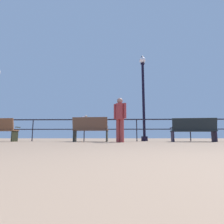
{
  "coord_description": "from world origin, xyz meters",
  "views": [
    {
      "loc": [
        -0.87,
        -0.65,
        0.18
      ],
      "look_at": [
        -1.1,
        6.85,
        1.26
      ],
      "focal_mm": 28.3,
      "sensor_mm": 36.0,
      "label": 1
    }
  ],
  "objects_px": {
    "bench_near_right": "(193,129)",
    "lamppost_center": "(143,94)",
    "person_by_bench": "(120,117)",
    "seagull_on_rail": "(84,117)",
    "bench_near_left": "(90,128)"
  },
  "relations": [
    {
      "from": "bench_near_right",
      "to": "lamppost_center",
      "type": "height_order",
      "value": "lamppost_center"
    },
    {
      "from": "person_by_bench",
      "to": "seagull_on_rail",
      "type": "bearing_deg",
      "value": 134.8
    },
    {
      "from": "bench_near_left",
      "to": "lamppost_center",
      "type": "relative_size",
      "value": 0.35
    },
    {
      "from": "lamppost_center",
      "to": "bench_near_left",
      "type": "bearing_deg",
      "value": -155.8
    },
    {
      "from": "bench_near_right",
      "to": "seagull_on_rail",
      "type": "height_order",
      "value": "seagull_on_rail"
    },
    {
      "from": "person_by_bench",
      "to": "seagull_on_rail",
      "type": "xyz_separation_m",
      "value": [
        -1.62,
        1.63,
        0.16
      ]
    },
    {
      "from": "bench_near_left",
      "to": "bench_near_right",
      "type": "relative_size",
      "value": 0.84
    },
    {
      "from": "bench_near_left",
      "to": "lamppost_center",
      "type": "bearing_deg",
      "value": 24.2
    },
    {
      "from": "bench_near_left",
      "to": "seagull_on_rail",
      "type": "height_order",
      "value": "seagull_on_rail"
    },
    {
      "from": "bench_near_left",
      "to": "person_by_bench",
      "type": "distance_m",
      "value": 1.55
    },
    {
      "from": "lamppost_center",
      "to": "seagull_on_rail",
      "type": "height_order",
      "value": "lamppost_center"
    },
    {
      "from": "person_by_bench",
      "to": "seagull_on_rail",
      "type": "distance_m",
      "value": 2.3
    },
    {
      "from": "bench_near_right",
      "to": "seagull_on_rail",
      "type": "relative_size",
      "value": 4.76
    },
    {
      "from": "bench_near_right",
      "to": "lamppost_center",
      "type": "xyz_separation_m",
      "value": [
        -1.82,
        1.07,
        1.74
      ]
    },
    {
      "from": "person_by_bench",
      "to": "seagull_on_rail",
      "type": "height_order",
      "value": "person_by_bench"
    }
  ]
}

